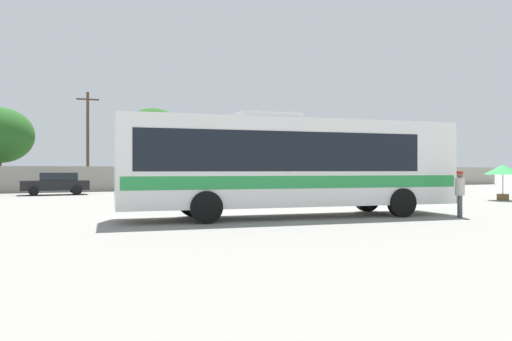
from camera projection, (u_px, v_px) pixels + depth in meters
name	position (u px, v px, depth m)	size (l,w,h in m)	color
ground_plane	(223.00, 200.00, 27.22)	(300.00, 300.00, 0.00)	gray
perimeter_wall	(160.00, 178.00, 40.02)	(80.00, 0.30, 1.97)	#9E998C
coach_bus_white_green	(288.00, 162.00, 17.43)	(12.53, 4.28, 3.71)	white
attendant_by_bus_door	(460.00, 191.00, 17.21)	(0.46, 0.46, 1.65)	#4C4C51
vendor_umbrella_near_gate_green	(503.00, 170.00, 26.88)	(1.97, 1.97, 1.98)	gray
parked_car_second_black	(56.00, 183.00, 32.79)	(4.28, 1.98, 1.51)	black
parked_car_third_white	(159.00, 182.00, 36.70)	(4.25, 2.01, 1.53)	silver
parked_car_rightmost_white	(234.00, 181.00, 39.15)	(4.71, 2.24, 1.50)	silver
utility_pole_near	(88.00, 139.00, 40.49)	(1.80, 0.28, 8.20)	#4C3823
roadside_tree_midleft	(153.00, 134.00, 44.74)	(5.53, 5.53, 7.40)	brown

